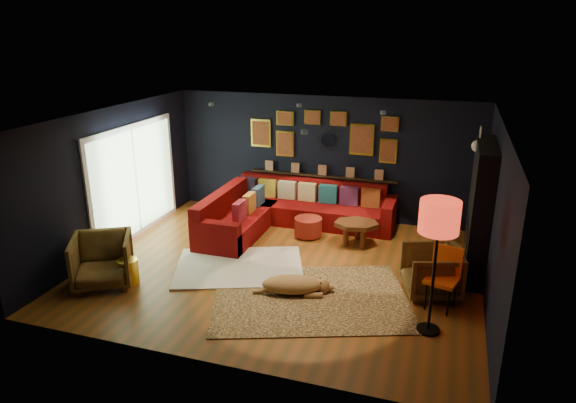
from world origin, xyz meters
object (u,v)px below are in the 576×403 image
(armchair_right, at_px, (431,270))
(gold_stool, at_px, (128,271))
(armchair_left, at_px, (102,258))
(floor_lamp, at_px, (439,222))
(coffee_table, at_px, (356,226))
(pouf, at_px, (308,227))
(dog, at_px, (292,281))
(orange_chair, at_px, (444,272))
(sectional, at_px, (282,212))

(armchair_right, bearing_deg, gold_stool, -94.05)
(gold_stool, bearing_deg, armchair_right, 13.73)
(armchair_left, bearing_deg, gold_stool, -5.87)
(gold_stool, height_order, floor_lamp, floor_lamp)
(coffee_table, height_order, floor_lamp, floor_lamp)
(pouf, xyz_separation_m, floor_lamp, (2.47, -2.70, 1.39))
(gold_stool, bearing_deg, armchair_left, -156.05)
(pouf, relative_size, armchair_left, 0.60)
(pouf, height_order, armchair_right, armchair_right)
(coffee_table, distance_m, dog, 2.27)
(armchair_right, relative_size, floor_lamp, 0.44)
(orange_chair, bearing_deg, dog, -155.47)
(armchair_right, bearing_deg, coffee_table, -154.10)
(sectional, bearing_deg, armchair_left, -120.97)
(gold_stool, bearing_deg, floor_lamp, 0.75)
(sectional, xyz_separation_m, coffee_table, (1.61, -0.42, 0.05))
(armchair_left, height_order, armchair_right, armchair_left)
(orange_chair, bearing_deg, gold_stool, -154.84)
(sectional, height_order, armchair_right, sectional)
(gold_stool, distance_m, floor_lamp, 4.90)
(pouf, distance_m, orange_chair, 3.28)
(armchair_right, xyz_separation_m, floor_lamp, (0.05, -1.07, 1.19))
(orange_chair, height_order, floor_lamp, floor_lamp)
(armchair_right, bearing_deg, orange_chair, 12.57)
(coffee_table, height_order, dog, coffee_table)
(armchair_right, height_order, gold_stool, armchair_right)
(pouf, relative_size, orange_chair, 0.59)
(dog, bearing_deg, floor_lamp, -27.00)
(floor_lamp, relative_size, dog, 1.49)
(orange_chair, bearing_deg, floor_lamp, -84.94)
(gold_stool, xyz_separation_m, floor_lamp, (4.70, 0.06, 1.39))
(armchair_right, xyz_separation_m, orange_chair, (0.19, -0.32, 0.14))
(armchair_left, relative_size, dog, 0.72)
(coffee_table, height_order, pouf, coffee_table)
(orange_chair, bearing_deg, coffee_table, 147.31)
(orange_chair, relative_size, dog, 0.73)
(armchair_right, bearing_deg, pouf, -141.67)
(coffee_table, xyz_separation_m, dog, (-0.58, -2.19, -0.16))
(armchair_right, relative_size, dog, 0.65)
(sectional, relative_size, dog, 2.69)
(floor_lamp, bearing_deg, coffee_table, 120.05)
(coffee_table, distance_m, pouf, 0.99)
(sectional, height_order, coffee_table, sectional)
(armchair_left, bearing_deg, orange_chair, -19.27)
(coffee_table, distance_m, floor_lamp, 3.24)
(gold_stool, bearing_deg, pouf, 51.08)
(sectional, xyz_separation_m, dog, (1.03, -2.61, -0.11))
(armchair_left, xyz_separation_m, orange_chair, (5.19, 0.97, 0.09))
(pouf, bearing_deg, armchair_left, -131.49)
(orange_chair, bearing_deg, armchair_left, -153.80)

